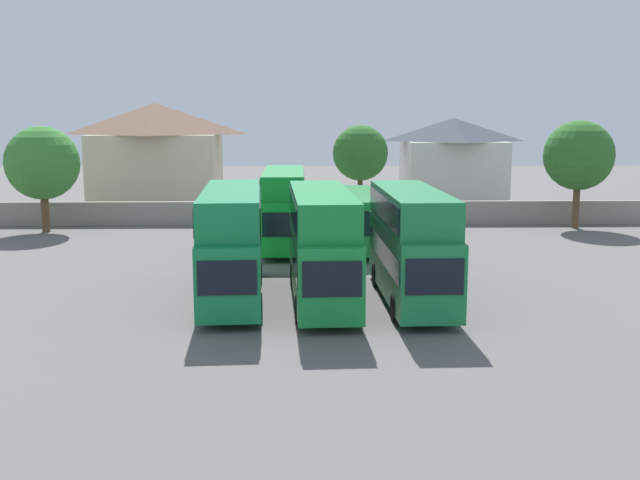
# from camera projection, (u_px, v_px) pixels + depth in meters

# --- Properties ---
(ground) EXTENTS (140.00, 140.00, 0.00)m
(ground) POSITION_uv_depth(u_px,v_px,m) (315.00, 236.00, 51.87)
(ground) COLOR #605E5B
(depot_boundary_wall) EXTENTS (56.00, 0.50, 1.80)m
(depot_boundary_wall) POSITION_uv_depth(u_px,v_px,m) (314.00, 213.00, 57.10)
(depot_boundary_wall) COLOR gray
(depot_boundary_wall) RESTS_ON ground
(bus_1) EXTENTS (3.20, 11.13, 5.00)m
(bus_1) POSITION_uv_depth(u_px,v_px,m) (232.00, 238.00, 33.96)
(bus_1) COLOR #157F41
(bus_1) RESTS_ON ground
(bus_2) EXTENTS (3.06, 11.13, 4.98)m
(bus_2) POSITION_uv_depth(u_px,v_px,m) (322.00, 240.00, 33.59)
(bus_2) COLOR #178638
(bus_2) RESTS_ON ground
(bus_3) EXTENTS (2.85, 10.53, 5.03)m
(bus_3) POSITION_uv_depth(u_px,v_px,m) (411.00, 240.00, 33.52)
(bus_3) COLOR #1A7B40
(bus_3) RESTS_ON ground
(bus_4) EXTENTS (2.65, 10.64, 4.85)m
(bus_4) POSITION_uv_depth(u_px,v_px,m) (284.00, 205.00, 47.18)
(bus_4) COLOR #188731
(bus_4) RESTS_ON ground
(bus_5) EXTENTS (3.13, 10.40, 3.49)m
(bus_5) POSITION_uv_depth(u_px,v_px,m) (359.00, 217.00, 47.10)
(bus_5) COLOR #227A3D
(bus_5) RESTS_ON ground
(house_terrace_left) EXTENTS (11.36, 8.04, 9.28)m
(house_terrace_left) POSITION_uv_depth(u_px,v_px,m) (157.00, 155.00, 66.26)
(house_terrace_left) COLOR beige
(house_terrace_left) RESTS_ON ground
(house_terrace_centre) EXTENTS (9.01, 7.83, 7.99)m
(house_terrace_centre) POSITION_uv_depth(u_px,v_px,m) (453.00, 162.00, 67.22)
(house_terrace_centre) COLOR silver
(house_terrace_centre) RESTS_ON ground
(tree_left_of_lot) EXTENTS (4.35, 4.35, 7.49)m
(tree_left_of_lot) POSITION_uv_depth(u_px,v_px,m) (360.00, 153.00, 58.91)
(tree_left_of_lot) COLOR brown
(tree_left_of_lot) RESTS_ON ground
(tree_behind_wall) EXTENTS (5.18, 5.18, 7.52)m
(tree_behind_wall) POSITION_uv_depth(u_px,v_px,m) (42.00, 163.00, 53.04)
(tree_behind_wall) COLOR brown
(tree_behind_wall) RESTS_ON ground
(tree_right_of_lot) EXTENTS (5.09, 5.09, 7.90)m
(tree_right_of_lot) POSITION_uv_depth(u_px,v_px,m) (579.00, 156.00, 54.82)
(tree_right_of_lot) COLOR brown
(tree_right_of_lot) RESTS_ON ground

